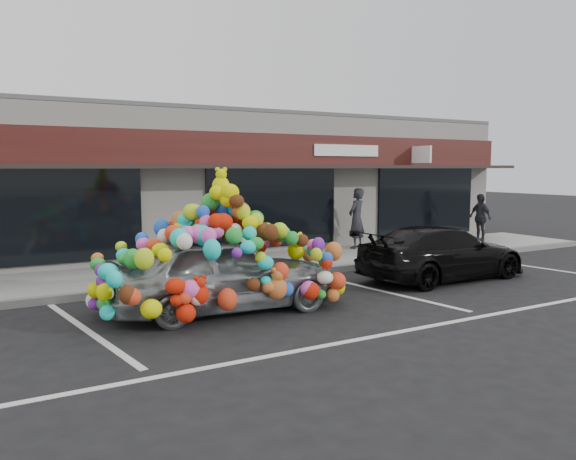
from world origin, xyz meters
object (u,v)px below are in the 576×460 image
black_sedan (442,253)px  pedestrian_c (480,217)px  pedestrian_a (357,218)px  toy_car (223,263)px

black_sedan → pedestrian_c: pedestrian_c is taller
black_sedan → pedestrian_c: bearing=-57.0°
pedestrian_c → black_sedan: bearing=-49.9°
black_sedan → pedestrian_a: pedestrian_a is taller
toy_car → pedestrian_c: bearing=-67.2°
black_sedan → pedestrian_c: size_ratio=2.72×
toy_car → black_sedan: (5.64, 0.19, -0.25)m
toy_car → pedestrian_a: (6.37, 4.53, 0.19)m
pedestrian_a → pedestrian_c: bearing=145.8°
black_sedan → pedestrian_a: size_ratio=2.36×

